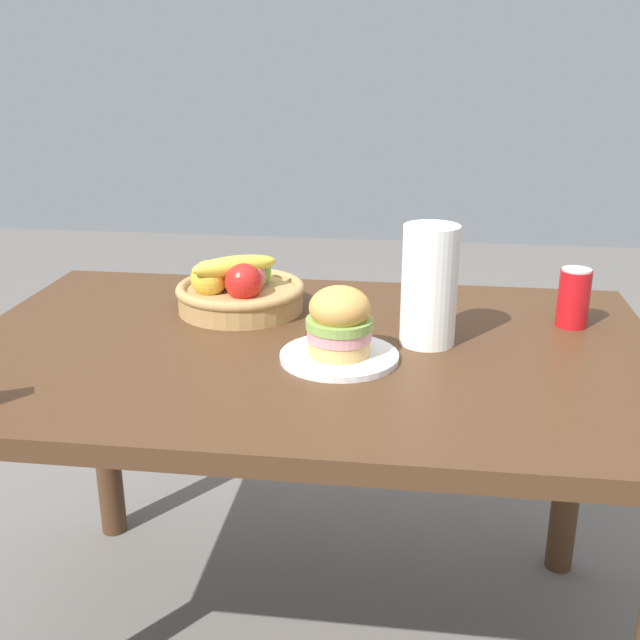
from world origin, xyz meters
name	(u,v)px	position (x,y,z in m)	size (l,w,h in m)	color
dining_table	(307,390)	(0.00, 0.00, 0.65)	(1.40, 0.90, 0.75)	#4C301C
plate	(339,356)	(0.07, -0.07, 0.76)	(0.23, 0.23, 0.01)	white
sandwich	(340,321)	(0.07, -0.07, 0.83)	(0.13, 0.13, 0.13)	#DBAD60
soda_can	(574,298)	(0.54, 0.18, 0.81)	(0.07, 0.07, 0.13)	red
fruit_basket	(239,289)	(-0.18, 0.19, 0.80)	(0.29, 0.29, 0.14)	tan
paper_towel_roll	(429,285)	(0.24, 0.04, 0.87)	(0.11, 0.11, 0.24)	white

